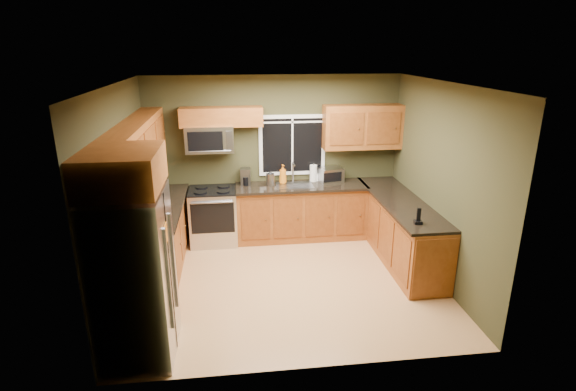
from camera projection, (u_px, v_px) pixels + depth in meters
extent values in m
plane|color=tan|center=(288.00, 281.00, 6.30)|extent=(4.20, 4.20, 0.00)
plane|color=white|center=(287.00, 84.00, 5.44)|extent=(4.20, 4.20, 0.00)
plane|color=#35341C|center=(274.00, 157.00, 7.56)|extent=(4.20, 0.00, 4.20)
plane|color=#35341C|center=(311.00, 248.00, 4.18)|extent=(4.20, 0.00, 4.20)
plane|color=#35341C|center=(121.00, 196.00, 5.62)|extent=(0.00, 3.60, 3.60)
plane|color=#35341C|center=(440.00, 184.00, 6.11)|extent=(0.00, 3.60, 3.60)
cube|color=white|center=(292.00, 145.00, 7.52)|extent=(1.12, 0.03, 1.02)
cube|color=black|center=(292.00, 145.00, 7.51)|extent=(1.00, 0.01, 0.90)
cube|color=white|center=(292.00, 145.00, 7.50)|extent=(0.03, 0.01, 0.90)
cube|color=white|center=(292.00, 122.00, 7.38)|extent=(1.00, 0.01, 0.03)
cube|color=brown|center=(158.00, 244.00, 6.39)|extent=(0.60, 2.65, 0.90)
cube|color=black|center=(157.00, 213.00, 6.25)|extent=(0.65, 2.65, 0.04)
cube|color=brown|center=(301.00, 212.00, 7.62)|extent=(2.17, 0.60, 0.90)
cube|color=black|center=(301.00, 186.00, 7.44)|extent=(2.17, 0.65, 0.04)
cube|color=brown|center=(399.00, 230.00, 6.88)|extent=(0.60, 2.50, 0.90)
cube|color=brown|center=(435.00, 269.00, 5.70)|extent=(0.56, 0.02, 0.82)
cube|color=black|center=(400.00, 201.00, 6.73)|extent=(0.65, 2.50, 0.04)
cube|color=brown|center=(138.00, 148.00, 5.93)|extent=(0.33, 2.65, 0.72)
cube|color=brown|center=(221.00, 117.00, 7.08)|extent=(1.30, 0.33, 0.30)
cube|color=brown|center=(362.00, 127.00, 7.41)|extent=(1.30, 0.33, 0.72)
cube|color=brown|center=(121.00, 170.00, 4.23)|extent=(0.72, 0.90, 0.38)
cube|color=#B7B7BC|center=(134.00, 277.00, 4.59)|extent=(0.72, 0.90, 1.80)
cube|color=slate|center=(168.00, 280.00, 4.43)|extent=(0.03, 0.04, 1.10)
cube|color=slate|center=(173.00, 261.00, 4.80)|extent=(0.03, 0.04, 1.10)
cube|color=black|center=(171.00, 274.00, 4.63)|extent=(0.01, 0.02, 1.78)
cube|color=orange|center=(166.00, 234.00, 4.38)|extent=(0.01, 0.14, 0.20)
cube|color=#B7B7BC|center=(214.00, 217.00, 7.42)|extent=(0.76, 0.65, 0.90)
cube|color=black|center=(212.00, 191.00, 7.28)|extent=(0.76, 0.64, 0.03)
cube|color=black|center=(213.00, 218.00, 7.08)|extent=(0.68, 0.02, 0.50)
cylinder|color=slate|center=(212.00, 203.00, 6.97)|extent=(0.64, 0.04, 0.04)
cylinder|color=black|center=(200.00, 192.00, 7.11)|extent=(0.20, 0.20, 0.01)
cylinder|color=black|center=(223.00, 191.00, 7.16)|extent=(0.20, 0.20, 0.01)
cylinder|color=black|center=(201.00, 187.00, 7.38)|extent=(0.20, 0.20, 0.01)
cylinder|color=black|center=(223.00, 186.00, 7.42)|extent=(0.20, 0.20, 0.01)
cube|color=#B7B7BC|center=(210.00, 139.00, 7.14)|extent=(0.76, 0.38, 0.42)
cube|color=black|center=(205.00, 141.00, 6.95)|extent=(0.54, 0.01, 0.30)
cube|color=slate|center=(229.00, 141.00, 6.99)|extent=(0.10, 0.01, 0.30)
cylinder|color=slate|center=(210.00, 151.00, 6.99)|extent=(0.66, 0.02, 0.02)
cube|color=slate|center=(295.00, 186.00, 7.43)|extent=(0.60, 0.42, 0.02)
cylinder|color=#B7B7BC|center=(293.00, 172.00, 7.56)|extent=(0.03, 0.03, 0.34)
cylinder|color=#B7B7BC|center=(294.00, 164.00, 7.43)|extent=(0.03, 0.18, 0.03)
cube|color=#B7B7BC|center=(331.00, 175.00, 7.59)|extent=(0.43, 0.36, 0.24)
cube|color=black|center=(333.00, 177.00, 7.46)|extent=(0.32, 0.08, 0.16)
cube|color=slate|center=(245.00, 176.00, 7.45)|extent=(0.17, 0.21, 0.27)
cylinder|color=black|center=(246.00, 181.00, 7.40)|extent=(0.10, 0.10, 0.15)
cylinder|color=#B7B7BC|center=(270.00, 180.00, 7.39)|extent=(0.15, 0.15, 0.20)
cone|color=black|center=(270.00, 173.00, 7.35)|extent=(0.10, 0.10, 0.05)
cylinder|color=white|center=(313.00, 173.00, 7.61)|extent=(0.16, 0.16, 0.28)
cylinder|color=slate|center=(314.00, 165.00, 7.56)|extent=(0.03, 0.03, 0.04)
imported|color=orange|center=(283.00, 174.00, 7.48)|extent=(0.16, 0.16, 0.32)
imported|color=white|center=(316.00, 176.00, 7.65)|extent=(0.10, 0.10, 0.18)
cube|color=black|center=(418.00, 222.00, 5.83)|extent=(0.11, 0.11, 0.04)
cube|color=black|center=(419.00, 214.00, 5.79)|extent=(0.05, 0.04, 0.17)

